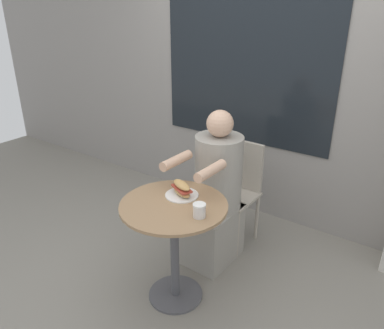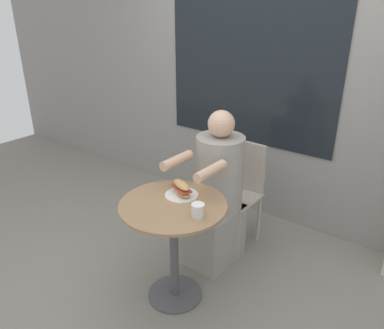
{
  "view_description": "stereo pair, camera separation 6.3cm",
  "coord_description": "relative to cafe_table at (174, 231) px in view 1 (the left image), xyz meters",
  "views": [
    {
      "loc": [
        1.28,
        -1.62,
        1.91
      ],
      "look_at": [
        0.0,
        0.2,
        0.94
      ],
      "focal_mm": 35.0,
      "sensor_mm": 36.0,
      "label": 1
    },
    {
      "loc": [
        1.34,
        -1.58,
        1.91
      ],
      "look_at": [
        0.0,
        0.2,
        0.94
      ],
      "focal_mm": 35.0,
      "sensor_mm": 36.0,
      "label": 2
    }
  ],
  "objects": [
    {
      "name": "drink_cup",
      "position": [
        0.22,
        -0.03,
        0.24
      ],
      "size": [
        0.08,
        0.08,
        0.09
      ],
      "color": "silver",
      "rests_on": "cafe_table"
    },
    {
      "name": "cafe_table",
      "position": [
        0.0,
        0.0,
        0.0
      ],
      "size": [
        0.69,
        0.69,
        0.74
      ],
      "color": "#997551",
      "rests_on": "ground_plane"
    },
    {
      "name": "storefront_wall",
      "position": [
        -0.0,
        1.44,
        0.86
      ],
      "size": [
        8.0,
        0.09,
        2.8
      ],
      "color": "gray",
      "rests_on": "ground_plane"
    },
    {
      "name": "seated_diner",
      "position": [
        -0.02,
        0.54,
        -0.01
      ],
      "size": [
        0.37,
        0.65,
        1.22
      ],
      "rotation": [
        0.0,
        0.0,
        3.11
      ],
      "color": "gray",
      "rests_on": "ground_plane"
    },
    {
      "name": "diner_chair",
      "position": [
        -0.02,
        0.89,
        -0.02
      ],
      "size": [
        0.39,
        0.39,
        0.87
      ],
      "rotation": [
        0.0,
        0.0,
        3.11
      ],
      "color": "#ADA393",
      "rests_on": "ground_plane"
    },
    {
      "name": "sandwich_on_plate",
      "position": [
        -0.02,
        0.12,
        0.24
      ],
      "size": [
        0.22,
        0.22,
        0.1
      ],
      "rotation": [
        0.0,
        0.0,
        -0.44
      ],
      "color": "white",
      "rests_on": "cafe_table"
    },
    {
      "name": "ground_plane",
      "position": [
        0.0,
        0.0,
        -0.54
      ],
      "size": [
        8.0,
        8.0,
        0.0
      ],
      "primitive_type": "plane",
      "color": "gray"
    }
  ]
}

